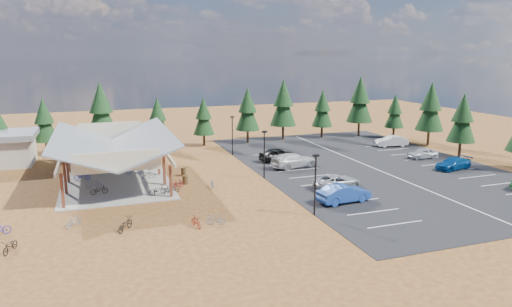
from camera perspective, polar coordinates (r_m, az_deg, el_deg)
name	(u,v)px	position (r m, az deg, el deg)	size (l,w,h in m)	color
ground	(224,188)	(45.41, -4.05, -4.32)	(140.00, 140.00, 0.00)	#5C3018
asphalt_lot	(368,166)	(55.49, 13.86, -1.54)	(27.00, 44.00, 0.04)	black
concrete_pad	(116,178)	(50.73, -17.16, -3.00)	(10.60, 18.60, 0.10)	gray
bike_pavilion	(113,144)	(49.90, -17.43, 1.18)	(11.65, 19.40, 4.97)	#5C2C1A
lamp_post_0	(315,180)	(37.28, 7.42, -3.36)	(0.50, 0.25, 5.14)	black
lamp_post_1	(264,151)	(47.98, 1.04, 0.29)	(0.50, 0.25, 5.14)	black
lamp_post_2	(232,133)	(59.18, -2.98, 2.59)	(0.50, 0.25, 5.14)	black
trash_bin_0	(185,180)	(47.07, -8.83, -3.26)	(0.60, 0.60, 0.90)	#4C341B
trash_bin_1	(184,172)	(50.25, -9.00, -2.26)	(0.60, 0.60, 0.90)	#4C341B
pine_1	(44,120)	(65.44, -24.96, 3.77)	(3.18, 3.18, 7.42)	#382314
pine_2	(101,109)	(65.00, -18.80, 5.27)	(4.01, 4.01, 9.35)	#382314
pine_3	(158,118)	(64.20, -12.20, 4.38)	(3.09, 3.09, 7.20)	#382314
pine_4	(204,116)	(65.46, -6.57, 4.64)	(3.02, 3.02, 7.04)	#382314
pine_5	(248,109)	(67.12, -1.07, 5.55)	(3.54, 3.54, 8.24)	#382314
pine_6	(283,103)	(69.80, 3.43, 6.33)	(3.99, 3.99, 9.30)	#382314
pine_7	(322,108)	(72.26, 8.31, 5.59)	(3.26, 3.26, 7.59)	#382314
pine_8	(360,100)	(74.75, 12.87, 6.57)	(4.11, 4.11, 9.58)	#382314
pine_11	(463,118)	(63.61, 24.41, 4.03)	(3.51, 3.51, 8.19)	#382314
pine_12	(431,107)	(69.91, 20.99, 5.46)	(3.93, 3.93, 9.15)	#382314
pine_13	(395,111)	(74.67, 16.96, 5.08)	(2.97, 2.97, 6.91)	#382314
bike_0	(99,190)	(45.36, -19.03, -4.32)	(0.55, 1.59, 0.83)	black
bike_1	(93,184)	(47.28, -19.66, -3.63)	(0.44, 1.56, 0.94)	gray
bike_2	(82,176)	(50.88, -20.91, -2.68)	(0.56, 1.60, 0.84)	#16169F
bike_3	(90,164)	(56.12, -20.01, -1.19)	(0.45, 1.58, 0.95)	maroon
bike_4	(158,190)	(43.74, -12.18, -4.49)	(0.58, 1.67, 0.87)	black
bike_5	(146,174)	(49.36, -13.53, -2.51)	(0.50, 1.77, 1.06)	gray
bike_6	(134,170)	(51.66, -15.00, -2.01)	(0.61, 1.75, 0.92)	navy
bike_7	(138,159)	(57.22, -14.50, -0.61)	(0.42, 1.49, 0.89)	maroon
bike_8	(10,246)	(35.19, -28.36, -10.12)	(0.60, 1.72, 0.90)	black
bike_9	(73,221)	(38.03, -21.86, -7.87)	(0.42, 1.47, 0.88)	gray
bike_11	(196,222)	(35.55, -7.52, -8.44)	(0.43, 1.50, 0.90)	maroon
bike_12	(125,224)	(35.96, -16.06, -8.50)	(0.67, 1.91, 1.00)	black
bike_13	(216,219)	(35.85, -5.05, -8.20)	(0.42, 1.50, 0.90)	gray
bike_14	(212,184)	(45.48, -5.47, -3.77)	(0.55, 1.59, 0.83)	#1F4793
bike_15	(178,184)	(45.78, -9.78, -3.73)	(0.43, 1.53, 0.92)	maroon
bike_16	(172,189)	(44.18, -10.50, -4.35)	(0.62, 1.77, 0.93)	black
car_1	(344,193)	(41.45, 10.92, -4.92)	(1.73, 4.96, 1.63)	#1D4194
car_2	(337,181)	(45.71, 10.13, -3.44)	(2.23, 4.83, 1.34)	#989B9F
car_3	(294,160)	(53.27, 4.77, -0.86)	(2.30, 5.67, 1.65)	beige
car_4	(278,155)	(56.26, 2.79, -0.13)	(1.91, 4.75, 1.62)	black
car_7	(453,163)	(56.85, 23.43, -1.15)	(1.91, 4.69, 1.36)	navy
car_8	(423,153)	(61.29, 20.10, 0.03)	(1.57, 3.90, 1.33)	#B1B2B9
car_9	(391,141)	(67.85, 16.55, 1.49)	(1.62, 4.65, 1.53)	silver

